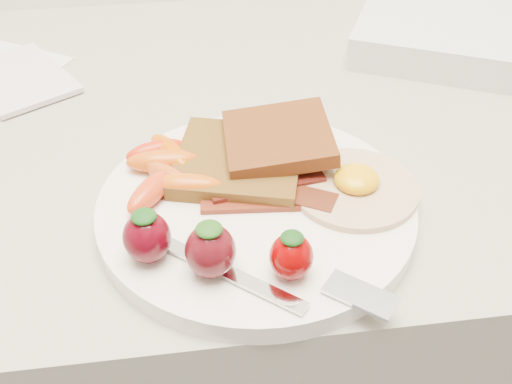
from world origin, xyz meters
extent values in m
cube|color=gray|center=(0.00, 1.70, 0.45)|extent=(2.00, 0.60, 0.90)
cylinder|color=white|center=(0.01, 1.53, 0.91)|extent=(0.27, 0.27, 0.02)
cube|color=#321E0A|center=(0.00, 1.58, 0.93)|extent=(0.13, 0.13, 0.01)
cube|color=#4A2207|center=(0.04, 1.59, 0.94)|extent=(0.10, 0.10, 0.02)
cylinder|color=beige|center=(0.10, 1.53, 0.92)|extent=(0.14, 0.14, 0.01)
ellipsoid|color=#EAA508|center=(0.10, 1.54, 0.93)|extent=(0.05, 0.05, 0.02)
cube|color=#4E0607|center=(0.01, 1.53, 0.92)|extent=(0.10, 0.03, 0.00)
cube|color=black|center=(0.03, 1.54, 0.92)|extent=(0.10, 0.07, 0.00)
cube|color=black|center=(0.02, 1.55, 0.92)|extent=(0.10, 0.04, 0.00)
ellipsoid|color=#CC500C|center=(-0.07, 1.59, 0.93)|extent=(0.07, 0.03, 0.02)
ellipsoid|color=#C04C19|center=(-0.06, 1.56, 0.93)|extent=(0.05, 0.05, 0.02)
ellipsoid|color=red|center=(-0.08, 1.55, 0.93)|extent=(0.05, 0.06, 0.02)
ellipsoid|color=#C05300|center=(-0.06, 1.60, 0.93)|extent=(0.05, 0.06, 0.02)
ellipsoid|color=red|center=(-0.07, 1.60, 0.93)|extent=(0.06, 0.03, 0.02)
ellipsoid|color=#CC530B|center=(-0.05, 1.55, 0.93)|extent=(0.07, 0.03, 0.02)
ellipsoid|color=#4A020D|center=(-0.08, 1.48, 0.94)|extent=(0.04, 0.04, 0.04)
ellipsoid|color=#114210|center=(-0.08, 1.48, 0.96)|extent=(0.02, 0.02, 0.01)
ellipsoid|color=#4A0910|center=(-0.03, 1.46, 0.94)|extent=(0.04, 0.04, 0.04)
ellipsoid|color=#1E4D11|center=(-0.03, 1.46, 0.96)|extent=(0.02, 0.02, 0.01)
ellipsoid|color=#780000|center=(0.02, 1.45, 0.94)|extent=(0.03, 0.03, 0.04)
ellipsoid|color=#113B0F|center=(0.02, 1.45, 0.96)|extent=(0.02, 0.02, 0.01)
cube|color=silver|center=(-0.02, 1.45, 0.92)|extent=(0.10, 0.09, 0.00)
cube|color=silver|center=(0.07, 1.42, 0.92)|extent=(0.06, 0.05, 0.00)
cube|color=silver|center=(-0.23, 1.80, 0.91)|extent=(0.15, 0.17, 0.01)
cube|color=silver|center=(0.35, 1.82, 0.92)|extent=(0.40, 0.37, 0.04)
camera|label=1|loc=(-0.05, 1.12, 1.27)|focal=45.00mm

